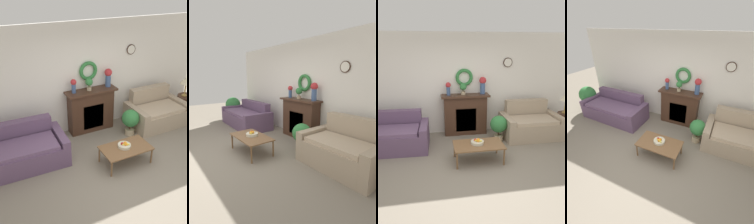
% 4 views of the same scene
% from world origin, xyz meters
% --- Properties ---
extents(ground_plane, '(16.00, 16.00, 0.00)m').
position_xyz_m(ground_plane, '(0.00, 0.00, 0.00)').
color(ground_plane, gray).
extents(wall_back, '(6.80, 0.15, 2.70)m').
position_xyz_m(wall_back, '(0.00, 2.42, 1.35)').
color(wall_back, white).
rests_on(wall_back, ground_plane).
extents(fireplace, '(1.28, 0.41, 1.11)m').
position_xyz_m(fireplace, '(0.12, 2.22, 0.56)').
color(fireplace, '#42281C').
rests_on(fireplace, ground_plane).
extents(couch_left, '(2.16, 1.03, 0.84)m').
position_xyz_m(couch_left, '(-1.94, 1.59, 0.31)').
color(couch_left, '#604766').
rests_on(couch_left, ground_plane).
extents(loveseat_right, '(1.52, 0.98, 0.93)m').
position_xyz_m(loveseat_right, '(1.81, 1.73, 0.33)').
color(loveseat_right, tan).
rests_on(loveseat_right, ground_plane).
extents(coffee_table, '(1.05, 0.60, 0.38)m').
position_xyz_m(coffee_table, '(0.17, 0.65, 0.35)').
color(coffee_table, brown).
rests_on(coffee_table, ground_plane).
extents(fruit_bowl, '(0.27, 0.27, 0.12)m').
position_xyz_m(fruit_bowl, '(0.15, 0.68, 0.43)').
color(fruit_bowl, beige).
rests_on(fruit_bowl, coffee_table).
extents(vase_on_mantel_left, '(0.14, 0.14, 0.34)m').
position_xyz_m(vase_on_mantel_left, '(-0.32, 2.22, 1.30)').
color(vase_on_mantel_left, '#3D5684').
rests_on(vase_on_mantel_left, fireplace).
extents(vase_on_mantel_right, '(0.19, 0.19, 0.46)m').
position_xyz_m(vase_on_mantel_right, '(0.60, 2.22, 1.37)').
color(vase_on_mantel_right, '#3D5684').
rests_on(vase_on_mantel_right, fireplace).
extents(potted_plant_on_mantel, '(0.18, 0.18, 0.31)m').
position_xyz_m(potted_plant_on_mantel, '(0.07, 2.20, 1.29)').
color(potted_plant_on_mantel, tan).
rests_on(potted_plant_on_mantel, fireplace).
extents(potted_plant_floor_by_couch, '(0.59, 0.59, 0.89)m').
position_xyz_m(potted_plant_floor_by_couch, '(-3.23, 1.65, 0.57)').
color(potted_plant_floor_by_couch, tan).
rests_on(potted_plant_floor_by_couch, ground_plane).
extents(potted_plant_floor_by_loveseat, '(0.43, 0.43, 0.68)m').
position_xyz_m(potted_plant_floor_by_loveseat, '(0.87, 1.54, 0.42)').
color(potted_plant_floor_by_loveseat, tan).
rests_on(potted_plant_floor_by_loveseat, ground_plane).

